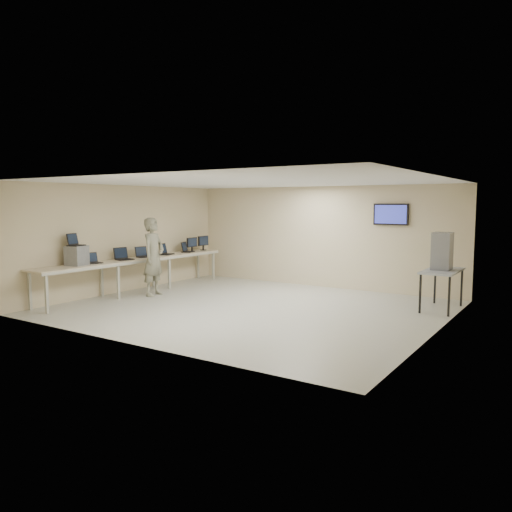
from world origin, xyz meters
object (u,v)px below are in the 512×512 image
Objects in this scene: equipment_box at (77,256)px; side_table at (442,273)px; soldier at (154,257)px; workbench at (137,261)px.

equipment_box reaches higher than side_table.
side_table is (6.52, 2.21, -0.18)m from soldier.
side_table is at bearing 14.58° from equipment_box.
soldier is 6.88m from side_table.
soldier is at bearing -161.25° from side_table.
equipment_box is 8.26m from side_table.
workbench is 4.08× the size of side_table.
soldier reaches higher than side_table.
equipment_box is 0.23× the size of soldier.
workbench is 13.29× the size of equipment_box.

